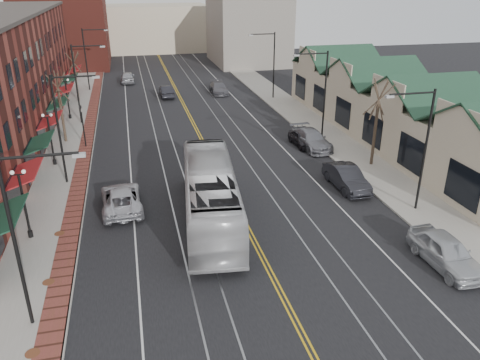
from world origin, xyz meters
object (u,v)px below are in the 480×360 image
parked_car_b (346,178)px  parked_car_c (311,139)px  parked_car_d (302,139)px  transit_bus (211,195)px  parked_car_a (446,252)px  parked_suv (121,199)px

parked_car_b → parked_car_c: (0.77, 8.93, -0.01)m
parked_car_d → transit_bus: bearing=-133.0°
transit_bus → parked_car_c: 16.20m
transit_bus → parked_car_a: 13.81m
transit_bus → parked_car_b: 10.90m
parked_suv → parked_car_b: parked_car_b is taller
transit_bus → parked_car_b: transit_bus is taller
parked_suv → parked_car_d: (16.22, 9.29, -0.09)m
parked_car_b → parked_car_d: bearing=87.9°
parked_car_b → parked_car_c: parked_car_b is taller
parked_car_a → parked_car_d: size_ratio=1.25×
parked_car_b → parked_car_c: bearing=84.1°
transit_bus → parked_car_b: bearing=-159.4°
parked_suv → parked_car_d: parked_suv is taller
parked_car_a → parked_car_b: (-0.77, 10.52, -0.03)m
parked_car_a → parked_car_c: bearing=89.0°
parked_car_d → parked_car_c: bearing=-53.7°
parked_car_b → parked_car_c: size_ratio=0.89×
transit_bus → parked_car_d: bearing=-124.5°
transit_bus → parked_suv: 6.36m
parked_suv → parked_car_a: (16.80, -10.89, 0.08)m
transit_bus → parked_suv: bearing=-22.1°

